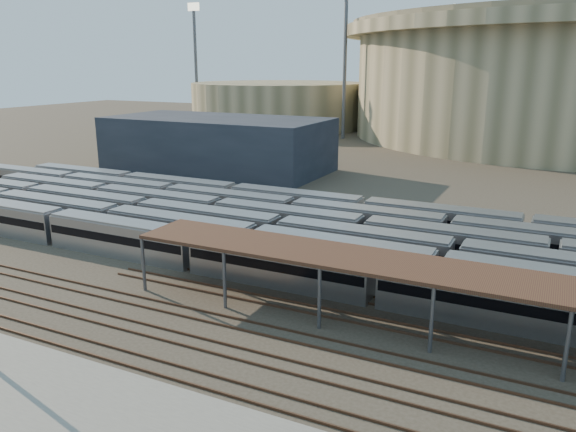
# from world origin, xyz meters

# --- Properties ---
(ground) EXTENTS (420.00, 420.00, 0.00)m
(ground) POSITION_xyz_m (0.00, 0.00, 0.00)
(ground) COLOR #383026
(ground) RESTS_ON ground
(apron) EXTENTS (50.00, 9.00, 0.20)m
(apron) POSITION_xyz_m (-5.00, -15.00, 0.10)
(apron) COLOR gray
(apron) RESTS_ON ground
(subway_trains) EXTENTS (125.41, 23.90, 3.60)m
(subway_trains) POSITION_xyz_m (-1.16, 18.50, 1.80)
(subway_trains) COLOR #A1A2A6
(subway_trains) RESTS_ON ground
(inspection_shed) EXTENTS (60.30, 6.00, 5.30)m
(inspection_shed) POSITION_xyz_m (22.00, 4.00, 4.98)
(inspection_shed) COLOR #55555A
(inspection_shed) RESTS_ON ground
(empty_tracks) EXTENTS (170.00, 9.62, 0.18)m
(empty_tracks) POSITION_xyz_m (0.00, -5.00, 0.09)
(empty_tracks) COLOR #4C3323
(empty_tracks) RESTS_ON ground
(stadium) EXTENTS (124.00, 124.00, 32.50)m
(stadium) POSITION_xyz_m (25.00, 140.00, 16.47)
(stadium) COLOR tan
(stadium) RESTS_ON ground
(secondary_arena) EXTENTS (56.00, 56.00, 14.00)m
(secondary_arena) POSITION_xyz_m (-60.00, 130.00, 7.00)
(secondary_arena) COLOR tan
(secondary_arena) RESTS_ON ground
(service_building) EXTENTS (42.00, 20.00, 10.00)m
(service_building) POSITION_xyz_m (-35.00, 55.00, 5.00)
(service_building) COLOR #1E232D
(service_building) RESTS_ON ground
(floodlight_0) EXTENTS (4.00, 1.00, 38.40)m
(floodlight_0) POSITION_xyz_m (-30.00, 110.00, 20.65)
(floodlight_0) COLOR #55555A
(floodlight_0) RESTS_ON ground
(floodlight_1) EXTENTS (4.00, 1.00, 38.40)m
(floodlight_1) POSITION_xyz_m (-85.00, 120.00, 20.65)
(floodlight_1) COLOR #55555A
(floodlight_1) RESTS_ON ground
(floodlight_3) EXTENTS (4.00, 1.00, 38.40)m
(floodlight_3) POSITION_xyz_m (-10.00, 160.00, 20.65)
(floodlight_3) COLOR #55555A
(floodlight_3) RESTS_ON ground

